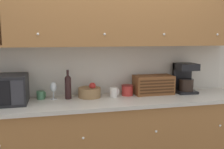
{
  "coord_description": "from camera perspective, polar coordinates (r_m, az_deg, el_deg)",
  "views": [
    {
      "loc": [
        -0.63,
        -2.91,
        1.63
      ],
      "look_at": [
        0.0,
        -0.21,
        1.21
      ],
      "focal_mm": 40.0,
      "sensor_mm": 36.0,
      "label": 1
    }
  ],
  "objects": [
    {
      "name": "bread_box",
      "position": [
        3.04,
        9.41,
        -2.31
      ],
      "size": [
        0.46,
        0.25,
        0.22
      ],
      "color": "brown",
      "rests_on": "counter_unit"
    },
    {
      "name": "fruit_basket",
      "position": [
        2.86,
        -5.13,
        -4.01
      ],
      "size": [
        0.25,
        0.25,
        0.17
      ],
      "color": "#937047",
      "rests_on": "counter_unit"
    },
    {
      "name": "microwave",
      "position": [
        2.78,
        -24.29,
        -3.19
      ],
      "size": [
        0.54,
        0.37,
        0.3
      ],
      "color": "black",
      "rests_on": "counter_unit"
    },
    {
      "name": "mug_blue_second",
      "position": [
        2.85,
        0.47,
        -4.08
      ],
      "size": [
        0.1,
        0.09,
        0.11
      ],
      "color": "silver",
      "rests_on": "counter_unit"
    },
    {
      "name": "wine_bottle",
      "position": [
        2.79,
        -10.02,
        -2.6
      ],
      "size": [
        0.07,
        0.07,
        0.32
      ],
      "color": "black",
      "rests_on": "counter_unit"
    },
    {
      "name": "backsplash_panel",
      "position": [
        3.0,
        -0.88,
        1.11
      ],
      "size": [
        3.05,
        0.01,
        0.58
      ],
      "color": "beige",
      "rests_on": "counter_unit"
    },
    {
      "name": "wine_glass",
      "position": [
        2.81,
        -13.26,
        -2.92
      ],
      "size": [
        0.07,
        0.07,
        0.19
      ],
      "color": "silver",
      "rests_on": "counter_unit"
    },
    {
      "name": "upper_cabinets",
      "position": [
        2.85,
        3.07,
        13.65
      ],
      "size": [
        3.05,
        0.4,
        0.71
      ],
      "color": "#A36B38",
      "rests_on": "backsplash_panel"
    },
    {
      "name": "wall_back",
      "position": [
        3.02,
        -1.03,
        2.39
      ],
      "size": [
        5.45,
        0.06,
        2.6
      ],
      "color": "beige",
      "rests_on": "ground_plane"
    },
    {
      "name": "mug",
      "position": [
        2.87,
        -15.93,
        -4.54
      ],
      "size": [
        0.1,
        0.09,
        0.09
      ],
      "color": "#4C845B",
      "rests_on": "counter_unit"
    },
    {
      "name": "coffee_maker",
      "position": [
        3.19,
        16.28,
        -0.75
      ],
      "size": [
        0.24,
        0.23,
        0.36
      ],
      "color": "black",
      "rests_on": "counter_unit"
    },
    {
      "name": "counter_unit",
      "position": [
        2.92,
        0.42,
        -14.63
      ],
      "size": [
        3.07,
        0.63,
        0.95
      ],
      "color": "#A36B38",
      "rests_on": "ground_plane"
    },
    {
      "name": "storage_canister",
      "position": [
        2.93,
        3.52,
        -3.6
      ],
      "size": [
        0.14,
        0.14,
        0.12
      ],
      "color": "#B22D28",
      "rests_on": "counter_unit"
    }
  ]
}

